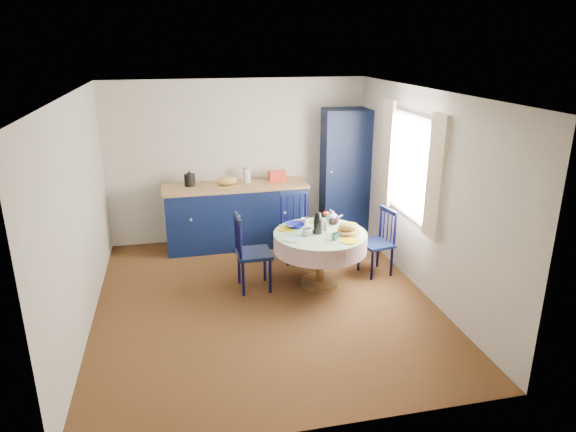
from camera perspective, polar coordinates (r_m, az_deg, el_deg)
The scene contains 17 objects.
floor at distance 6.38m, azimuth -2.61°, elevation -9.40°, with size 4.50×4.50×0.00m, color black.
ceiling at distance 5.64m, azimuth -3.00°, elevation 13.54°, with size 4.50×4.50×0.00m, color white.
wall_back at distance 8.05m, azimuth -5.55°, elevation 6.08°, with size 4.00×0.02×2.50m, color beige.
wall_left at distance 5.92m, azimuth -22.25°, elevation -0.01°, with size 0.02×4.50×2.50m, color beige.
wall_right at distance 6.52m, azimuth 14.82°, elevation 2.46°, with size 0.02×4.50×2.50m, color beige.
window at distance 6.69m, azimuth 13.51°, elevation 5.42°, with size 0.10×1.74×1.45m.
kitchen_counter at distance 7.90m, azimuth -5.79°, elevation 0.16°, with size 2.18×0.70×1.21m.
pantry_cabinet at distance 8.22m, azimuth 6.31°, elevation 4.69°, with size 0.75×0.56×2.04m.
dining_table at distance 6.56m, azimuth 3.67°, elevation -2.83°, with size 1.19×1.19×1.00m.
chair_left at distance 6.49m, azimuth -4.19°, elevation -3.98°, with size 0.43×0.45×1.00m.
chair_far at distance 7.36m, azimuth 0.93°, elevation -1.11°, with size 0.46×0.44×1.00m.
chair_right at distance 7.03m, azimuth 10.02°, elevation -2.80°, with size 0.46×0.48×0.91m.
mug_a at distance 6.41m, azimuth 2.17°, elevation -1.77°, with size 0.12×0.12×0.09m, color silver.
mug_b at distance 6.28m, azimuth 5.25°, elevation -2.31°, with size 0.09×0.09×0.09m, color teal.
mug_c at distance 6.80m, azimuth 5.13°, elevation -0.55°, with size 0.13×0.13×0.10m, color black.
mug_d at distance 6.74m, azimuth 1.89°, elevation -0.67°, with size 0.11×0.11×0.10m, color silver.
cobalt_bowl at distance 6.67m, azimuth 0.79°, elevation -1.07°, with size 0.24×0.24×0.06m, color navy.
Camera 1 is at (-0.93, -5.54, 3.03)m, focal length 32.00 mm.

